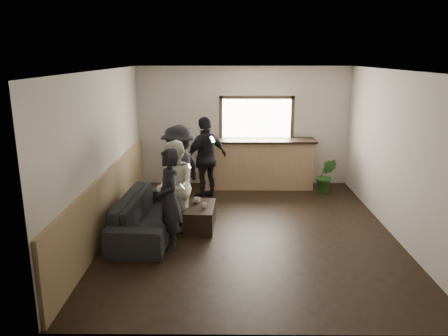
{
  "coord_description": "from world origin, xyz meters",
  "views": [
    {
      "loc": [
        -0.38,
        -7.27,
        3.04
      ],
      "look_at": [
        -0.44,
        0.4,
        1.05
      ],
      "focal_mm": 35.0,
      "sensor_mm": 36.0,
      "label": 1
    }
  ],
  "objects_px": {
    "bar_counter": "(256,160)",
    "person_c": "(179,171)",
    "potted_plant": "(326,176)",
    "cup_b": "(205,205)",
    "cup_a": "(197,200)",
    "person_a": "(169,199)",
    "sofa": "(149,214)",
    "coffee_table": "(200,217)",
    "person_b": "(175,186)",
    "person_d": "(206,158)"
  },
  "relations": [
    {
      "from": "sofa",
      "to": "cup_a",
      "type": "xyz_separation_m",
      "value": [
        0.82,
        0.44,
        0.12
      ]
    },
    {
      "from": "cup_a",
      "to": "person_c",
      "type": "distance_m",
      "value": 0.72
    },
    {
      "from": "sofa",
      "to": "person_c",
      "type": "height_order",
      "value": "person_c"
    },
    {
      "from": "sofa",
      "to": "person_b",
      "type": "height_order",
      "value": "person_b"
    },
    {
      "from": "cup_b",
      "to": "sofa",
      "type": "bearing_deg",
      "value": -171.08
    },
    {
      "from": "cup_b",
      "to": "person_c",
      "type": "xyz_separation_m",
      "value": [
        -0.52,
        0.73,
        0.43
      ]
    },
    {
      "from": "coffee_table",
      "to": "person_c",
      "type": "height_order",
      "value": "person_c"
    },
    {
      "from": "sofa",
      "to": "person_d",
      "type": "relative_size",
      "value": 1.3
    },
    {
      "from": "person_a",
      "to": "person_d",
      "type": "distance_m",
      "value": 2.54
    },
    {
      "from": "potted_plant",
      "to": "bar_counter",
      "type": "bearing_deg",
      "value": 163.71
    },
    {
      "from": "cup_b",
      "to": "person_b",
      "type": "bearing_deg",
      "value": 179.68
    },
    {
      "from": "bar_counter",
      "to": "cup_a",
      "type": "xyz_separation_m",
      "value": [
        -1.24,
        -2.35,
        -0.19
      ]
    },
    {
      "from": "cup_a",
      "to": "cup_b",
      "type": "relative_size",
      "value": 1.26
    },
    {
      "from": "coffee_table",
      "to": "potted_plant",
      "type": "relative_size",
      "value": 1.14
    },
    {
      "from": "bar_counter",
      "to": "potted_plant",
      "type": "bearing_deg",
      "value": -16.29
    },
    {
      "from": "cup_b",
      "to": "person_d",
      "type": "distance_m",
      "value": 1.81
    },
    {
      "from": "person_b",
      "to": "potted_plant",
      "type": "bearing_deg",
      "value": 109.55
    },
    {
      "from": "coffee_table",
      "to": "person_a",
      "type": "distance_m",
      "value": 1.12
    },
    {
      "from": "person_a",
      "to": "person_c",
      "type": "distance_m",
      "value": 1.47
    },
    {
      "from": "sofa",
      "to": "person_a",
      "type": "height_order",
      "value": "person_a"
    },
    {
      "from": "potted_plant",
      "to": "cup_a",
      "type": "bearing_deg",
      "value": -145.73
    },
    {
      "from": "person_a",
      "to": "sofa",
      "type": "bearing_deg",
      "value": -162.37
    },
    {
      "from": "coffee_table",
      "to": "person_c",
      "type": "relative_size",
      "value": 0.52
    },
    {
      "from": "bar_counter",
      "to": "cup_b",
      "type": "bearing_deg",
      "value": -112.41
    },
    {
      "from": "cup_a",
      "to": "cup_b",
      "type": "bearing_deg",
      "value": -62.33
    },
    {
      "from": "bar_counter",
      "to": "person_d",
      "type": "distance_m",
      "value": 1.46
    },
    {
      "from": "person_a",
      "to": "person_d",
      "type": "height_order",
      "value": "person_d"
    },
    {
      "from": "person_b",
      "to": "cup_a",
      "type": "bearing_deg",
      "value": 112.4
    },
    {
      "from": "person_b",
      "to": "sofa",
      "type": "bearing_deg",
      "value": -86.08
    },
    {
      "from": "person_a",
      "to": "potted_plant",
      "type": "bearing_deg",
      "value": 112.84
    },
    {
      "from": "person_a",
      "to": "person_d",
      "type": "xyz_separation_m",
      "value": [
        0.47,
        2.49,
        0.08
      ]
    },
    {
      "from": "cup_a",
      "to": "person_b",
      "type": "bearing_deg",
      "value": -142.49
    },
    {
      "from": "sofa",
      "to": "person_b",
      "type": "bearing_deg",
      "value": -67.68
    },
    {
      "from": "cup_a",
      "to": "bar_counter",
      "type": "bearing_deg",
      "value": 62.23
    },
    {
      "from": "person_d",
      "to": "person_a",
      "type": "bearing_deg",
      "value": 39.53
    },
    {
      "from": "person_d",
      "to": "coffee_table",
      "type": "bearing_deg",
      "value": 48.97
    },
    {
      "from": "bar_counter",
      "to": "cup_b",
      "type": "height_order",
      "value": "bar_counter"
    },
    {
      "from": "bar_counter",
      "to": "cup_b",
      "type": "relative_size",
      "value": 28.15
    },
    {
      "from": "bar_counter",
      "to": "person_b",
      "type": "xyz_separation_m",
      "value": [
        -1.61,
        -2.63,
        0.17
      ]
    },
    {
      "from": "cup_a",
      "to": "person_b",
      "type": "xyz_separation_m",
      "value": [
        -0.37,
        -0.28,
        0.35
      ]
    },
    {
      "from": "potted_plant",
      "to": "person_a",
      "type": "bearing_deg",
      "value": -137.2
    },
    {
      "from": "bar_counter",
      "to": "sofa",
      "type": "distance_m",
      "value": 3.48
    },
    {
      "from": "bar_counter",
      "to": "person_a",
      "type": "xyz_separation_m",
      "value": [
        -1.61,
        -3.37,
        0.18
      ]
    },
    {
      "from": "bar_counter",
      "to": "person_c",
      "type": "height_order",
      "value": "bar_counter"
    },
    {
      "from": "cup_b",
      "to": "potted_plant",
      "type": "relative_size",
      "value": 0.12
    },
    {
      "from": "person_a",
      "to": "person_b",
      "type": "height_order",
      "value": "person_a"
    },
    {
      "from": "person_a",
      "to": "person_b",
      "type": "relative_size",
      "value": 1.01
    },
    {
      "from": "bar_counter",
      "to": "cup_b",
      "type": "distance_m",
      "value": 2.86
    },
    {
      "from": "person_a",
      "to": "cup_a",
      "type": "bearing_deg",
      "value": 140.2
    },
    {
      "from": "bar_counter",
      "to": "person_b",
      "type": "distance_m",
      "value": 3.09
    }
  ]
}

